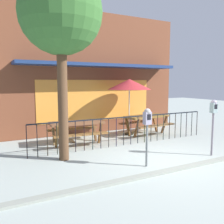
{
  "coord_description": "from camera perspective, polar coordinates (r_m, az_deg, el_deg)",
  "views": [
    {
      "loc": [
        -4.29,
        -5.06,
        2.12
      ],
      "look_at": [
        -0.37,
        2.31,
        1.1
      ],
      "focal_mm": 39.57,
      "sensor_mm": 36.0,
      "label": 1
    }
  ],
  "objects": [
    {
      "name": "patio_fence_front",
      "position": [
        8.31,
        3.57,
        -3.14
      ],
      "size": [
        6.52,
        0.04,
        0.97
      ],
      "color": "black",
      "rests_on": "ground"
    },
    {
      "name": "picnic_table_left",
      "position": [
        8.47,
        -8.15,
        -3.34
      ],
      "size": [
        1.9,
        1.49,
        0.79
      ],
      "color": "brown",
      "rests_on": "ground"
    },
    {
      "name": "street_tree",
      "position": [
        6.9,
        -11.78,
        21.18
      ],
      "size": [
        2.16,
        2.16,
        4.96
      ],
      "color": "#4F3622",
      "rests_on": "ground"
    },
    {
      "name": "picnic_table_right",
      "position": [
        10.03,
        7.98,
        -1.73
      ],
      "size": [
        1.94,
        1.56,
        0.79
      ],
      "color": "brown",
      "rests_on": "ground"
    },
    {
      "name": "curb_edge",
      "position": [
        6.46,
        16.1,
        -12.44
      ],
      "size": [
        10.83,
        0.2,
        0.11
      ],
      "primitive_type": "cube",
      "color": "gray",
      "rests_on": "ground"
    },
    {
      "name": "patio_umbrella",
      "position": [
        9.84,
        4.04,
        6.34
      ],
      "size": [
        1.73,
        1.73,
        2.23
      ],
      "color": "black",
      "rests_on": "ground"
    },
    {
      "name": "parking_meter_near",
      "position": [
        7.57,
        22.4,
        -0.14
      ],
      "size": [
        0.18,
        0.17,
        1.62
      ],
      "color": "slate",
      "rests_on": "ground"
    },
    {
      "name": "pub_storefront",
      "position": [
        10.55,
        -4.05,
        8.87
      ],
      "size": [
        7.74,
        1.45,
        4.95
      ],
      "color": "#3E2116",
      "rests_on": "ground"
    },
    {
      "name": "ground",
      "position": [
        6.96,
        11.92,
        -10.88
      ],
      "size": [
        40.0,
        40.0,
        0.0
      ],
      "primitive_type": "plane",
      "color": "#A4B0A9"
    },
    {
      "name": "parking_meter_far",
      "position": [
        6.15,
        8.14,
        -2.3
      ],
      "size": [
        0.18,
        0.17,
        1.47
      ],
      "color": "slate",
      "rests_on": "ground"
    }
  ]
}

